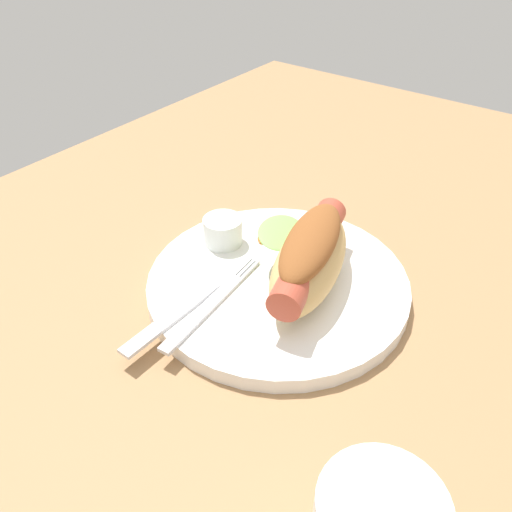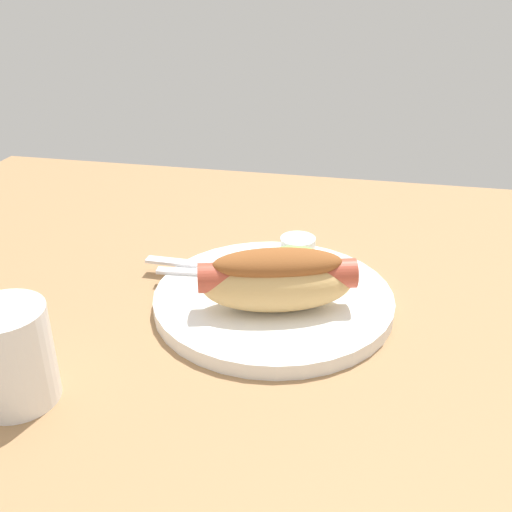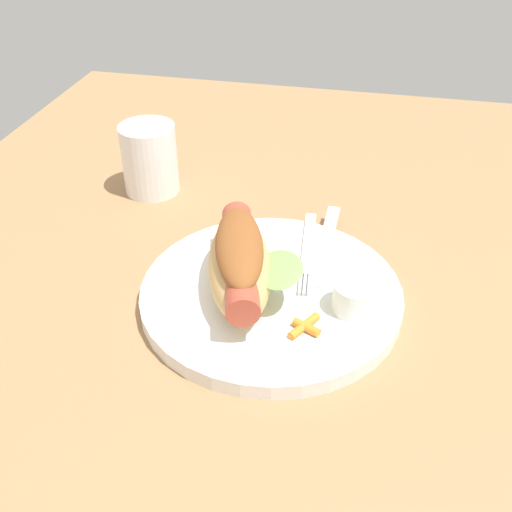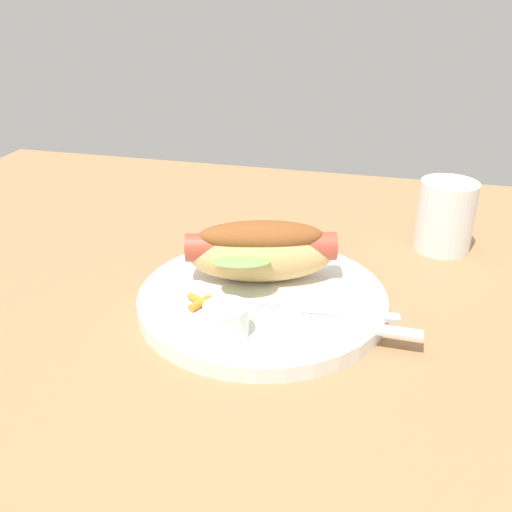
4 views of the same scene
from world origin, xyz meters
The scene contains 7 objects.
ground_plane centered at (0.00, 0.00, -0.90)cm, with size 120.00×90.00×1.80cm, color #9E754C.
plate centered at (-0.88, 1.51, 0.80)cm, with size 25.69×25.69×1.60cm, color white.
hot_dog centered at (-0.03, -1.33, 5.04)cm, with size 16.33×11.88×6.55cm.
sauce_ramekin centered at (0.53, 9.66, 3.06)cm, with size 4.15×4.15×2.92cm, color white.
fork centered at (-7.85, 4.11, 1.80)cm, with size 14.66×2.57×0.40cm.
knife centered at (-9.28, 5.79, 1.78)cm, with size 15.37×1.40×0.36cm, color silver.
carrot_garnish centered at (4.35, 5.65, 1.99)cm, with size 3.60×2.88×0.80cm.
Camera 1 is at (-33.86, -20.52, 34.44)cm, focal length 36.67 mm.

